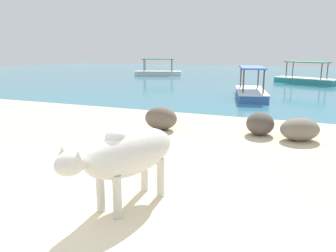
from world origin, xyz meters
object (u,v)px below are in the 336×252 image
Objects in this scene: cow at (128,154)px; boat_blue at (251,91)px; boat_teal at (306,79)px; boat_white at (158,72)px.

cow is 11.00m from boat_blue.
boat_teal is at bearing -169.98° from cow.
boat_teal is (10.89, -2.55, 0.00)m from boat_white.
boat_white is at bearing -167.52° from boat_teal.
boat_white is 1.01× the size of boat_teal.
boat_white is (-9.09, 21.02, -0.44)m from cow.
cow is at bearing -69.93° from boat_teal.
boat_white is at bearing -141.00° from cow.
boat_teal is at bearing -33.12° from boat_white.
cow is 18.56m from boat_teal.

